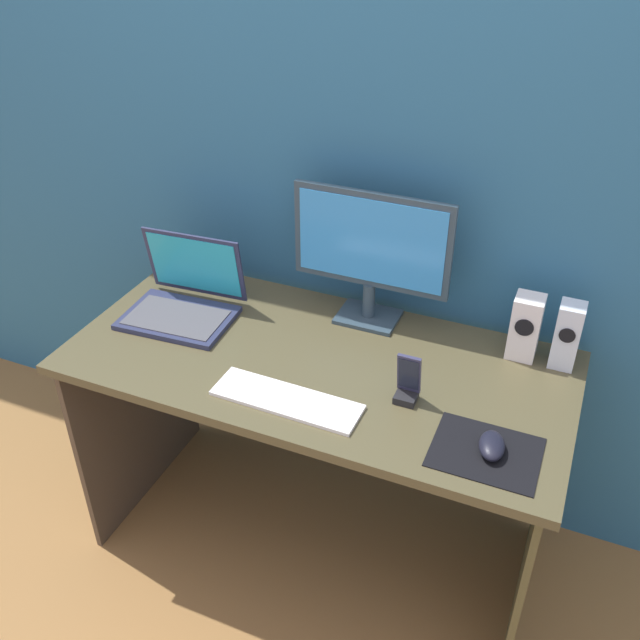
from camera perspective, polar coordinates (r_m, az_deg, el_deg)
name	(u,v)px	position (r m, az deg, el deg)	size (l,w,h in m)	color
ground_plane	(318,538)	(2.46, -0.19, -17.30)	(8.00, 8.00, 0.00)	olive
wall_back	(371,139)	(2.03, 4.18, 14.46)	(6.00, 0.04, 2.50)	#2A6184
desk	(317,403)	(2.04, -0.22, -6.74)	(1.39, 0.66, 0.75)	#4C452B
monitor	(371,251)	(2.00, 4.15, 5.64)	(0.46, 0.14, 0.41)	#2E404C
speaker_right	(567,335)	(1.98, 19.41, -1.18)	(0.07, 0.07, 0.19)	silver
speaker_near_monitor	(525,327)	(1.99, 16.32, -0.54)	(0.08, 0.08, 0.19)	white
laptop	(184,300)	(2.15, -11.01, 1.63)	(0.33, 0.28, 0.23)	#292D49
keyboard_external	(287,400)	(1.80, -2.69, -6.50)	(0.39, 0.12, 0.01)	white
mousepad	(486,452)	(1.71, 13.29, -10.39)	(0.25, 0.20, 0.00)	black
mouse	(492,446)	(1.70, 13.77, -9.87)	(0.06, 0.10, 0.04)	black
phone_in_dock	(408,384)	(1.79, 7.12, -5.20)	(0.06, 0.05, 0.14)	black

